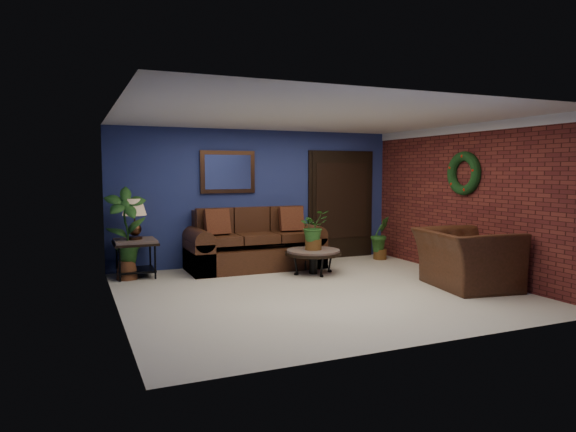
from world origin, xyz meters
name	(u,v)px	position (x,y,z in m)	size (l,w,h in m)	color
floor	(317,291)	(0.00, 0.00, 0.00)	(5.50, 5.50, 0.00)	beige
wall_back	(258,197)	(0.00, 2.50, 1.25)	(5.50, 0.04, 2.50)	navy
wall_left	(115,211)	(-2.75, 0.00, 1.25)	(0.04, 5.00, 2.50)	navy
wall_right_brick	(468,201)	(2.75, 0.00, 1.25)	(0.04, 5.00, 2.50)	maroon
ceiling	(318,117)	(0.00, 0.00, 2.50)	(5.50, 5.00, 0.02)	silver
crown_molding	(469,128)	(2.72, 0.00, 2.43)	(0.03, 5.00, 0.14)	white
wall_mirror	(228,172)	(-0.60, 2.46, 1.72)	(1.02, 0.06, 0.77)	#442817
closet_door	(341,205)	(1.75, 2.47, 1.05)	(1.44, 0.06, 2.18)	black
wreath	(464,173)	(2.69, 0.05, 1.70)	(0.72, 0.72, 0.16)	black
sofa	(253,248)	(-0.25, 2.09, 0.35)	(2.39, 1.03, 1.08)	#462214
coffee_table	(313,253)	(0.51, 1.18, 0.35)	(0.95, 0.95, 0.41)	#58524D
end_table	(135,248)	(-2.30, 2.05, 0.48)	(0.69, 0.69, 0.63)	#58524D
table_lamp	(134,214)	(-2.30, 2.05, 1.04)	(0.39, 0.39, 0.64)	#442817
side_chair	(272,240)	(0.12, 2.11, 0.48)	(0.38, 0.38, 0.85)	#543018
armchair	(466,259)	(2.15, -0.66, 0.43)	(1.33, 1.16, 0.87)	#462214
coffee_plant	(313,228)	(0.51, 1.18, 0.77)	(0.55, 0.50, 0.67)	brown
floor_plant	(380,237)	(2.35, 1.95, 0.44)	(0.39, 0.32, 0.85)	brown
tall_plant	(126,229)	(-2.45, 1.95, 0.81)	(0.69, 0.49, 1.49)	brown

